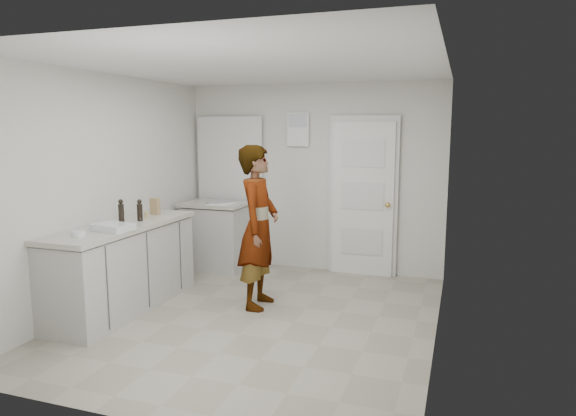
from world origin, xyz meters
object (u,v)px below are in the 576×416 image
at_px(oil_cruet_b, 121,212).
at_px(cake_mix_box, 155,206).
at_px(spice_jar, 146,215).
at_px(egg_bowl, 78,234).
at_px(oil_cruet_a, 140,211).
at_px(baking_dish, 113,227).
at_px(person, 259,227).

bearing_deg(oil_cruet_b, cake_mix_box, 91.87).
height_order(spice_jar, oil_cruet_b, oil_cruet_b).
relative_size(oil_cruet_b, egg_bowl, 2.13).
bearing_deg(oil_cruet_b, spice_jar, 85.70).
bearing_deg(oil_cruet_a, baking_dish, -84.16).
distance_m(spice_jar, oil_cruet_b, 0.41).
bearing_deg(baking_dish, oil_cruet_b, 111.72).
relative_size(spice_jar, egg_bowl, 0.59).
xyz_separation_m(spice_jar, oil_cruet_b, (-0.03, -0.40, 0.09)).
distance_m(oil_cruet_b, egg_bowl, 0.64).
height_order(person, oil_cruet_a, person).
distance_m(cake_mix_box, oil_cruet_a, 0.43).
distance_m(cake_mix_box, egg_bowl, 1.28).
distance_m(person, oil_cruet_b, 1.44).
relative_size(oil_cruet_b, baking_dish, 0.66).
height_order(cake_mix_box, baking_dish, cake_mix_box).
distance_m(cake_mix_box, spice_jar, 0.26).
height_order(person, cake_mix_box, person).
height_order(oil_cruet_b, baking_dish, oil_cruet_b).
distance_m(person, oil_cruet_a, 1.30).
height_order(spice_jar, egg_bowl, spice_jar).
bearing_deg(egg_bowl, spice_jar, 87.67).
xyz_separation_m(oil_cruet_b, baking_dish, (0.12, -0.29, -0.10)).
xyz_separation_m(spice_jar, oil_cruet_a, (0.03, -0.17, 0.08)).
height_order(oil_cruet_a, egg_bowl, oil_cruet_a).
height_order(cake_mix_box, oil_cruet_b, oil_cruet_b).
bearing_deg(baking_dish, spice_jar, 97.09).
relative_size(spice_jar, baking_dish, 0.18).
bearing_deg(egg_bowl, baking_dish, 69.15).
bearing_deg(spice_jar, baking_dish, -82.91).
xyz_separation_m(person, spice_jar, (-1.27, -0.17, 0.09)).
distance_m(cake_mix_box, oil_cruet_b, 0.65).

